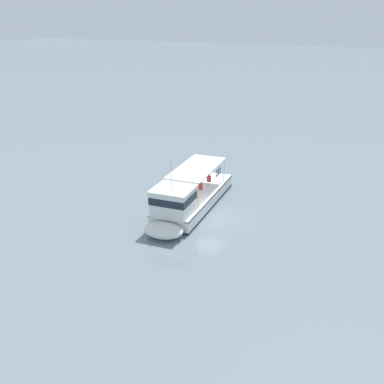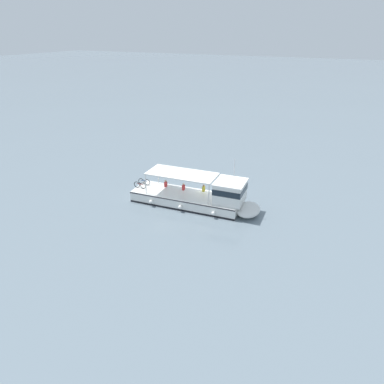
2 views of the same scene
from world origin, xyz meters
name	(u,v)px [view 1 (image 1 of 2)]	position (x,y,z in m)	size (l,w,h in m)	color
ground_plane	(207,217)	(0.00, 0.00, 0.00)	(400.00, 400.00, 0.00)	slate
ferry_main	(187,201)	(1.80, -0.08, 1.02)	(4.21, 12.99, 5.32)	white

